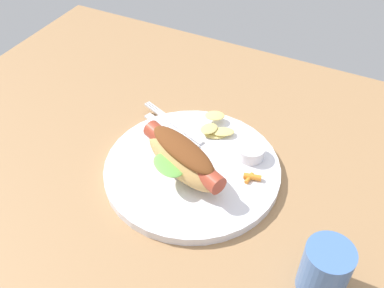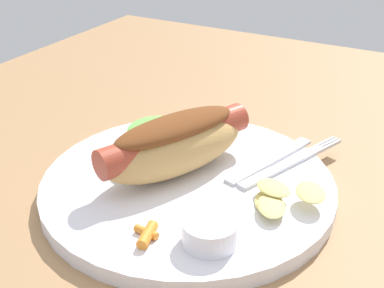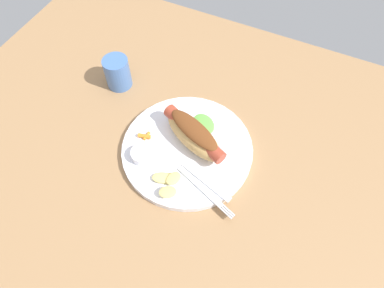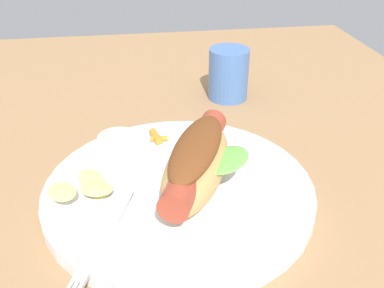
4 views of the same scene
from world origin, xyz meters
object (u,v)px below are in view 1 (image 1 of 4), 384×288
object	(u,v)px
plate	(192,169)
sauce_ramekin	(251,152)
hot_dog	(182,157)
carrot_garnish	(251,177)
knife	(171,131)
drinking_cup	(325,270)
chips_pile	(216,128)
fork	(174,123)

from	to	relation	value
plate	sauce_ramekin	xyz separation A→B (cm)	(7.91, 6.56, 1.90)
hot_dog	carrot_garnish	world-z (taller)	hot_dog
hot_dog	knife	xyz separation A→B (cm)	(-6.55, 7.96, -3.16)
knife	drinking_cup	world-z (taller)	drinking_cup
sauce_ramekin	chips_pile	distance (cm)	8.67
chips_pile	carrot_garnish	xyz separation A→B (cm)	(10.13, -8.24, -0.39)
sauce_ramekin	drinking_cup	world-z (taller)	drinking_cup
hot_dog	carrot_garnish	size ratio (longest dim) A/B	5.73
carrot_garnish	drinking_cup	bearing A→B (deg)	-40.71
plate	chips_pile	bearing A→B (deg)	90.56
hot_dog	sauce_ramekin	xyz separation A→B (cm)	(8.72, 8.46, -2.24)
plate	knife	bearing A→B (deg)	140.49
sauce_ramekin	carrot_garnish	xyz separation A→B (cm)	(2.12, -4.93, -0.65)
drinking_cup	hot_dog	bearing A→B (deg)	160.14
hot_dog	carrot_garnish	xyz separation A→B (cm)	(10.84, 3.53, -2.88)
knife	carrot_garnish	distance (cm)	17.94
sauce_ramekin	chips_pile	world-z (taller)	sauce_ramekin
drinking_cup	chips_pile	bearing A→B (deg)	139.92
plate	drinking_cup	distance (cm)	27.55
hot_dog	chips_pile	size ratio (longest dim) A/B	2.29
knife	chips_pile	bearing A→B (deg)	-135.09
knife	sauce_ramekin	bearing A→B (deg)	-160.88
fork	carrot_garnish	distance (cm)	19.09
fork	drinking_cup	xyz separation A→B (cm)	(32.85, -19.40, 2.32)
hot_dog	sauce_ramekin	size ratio (longest dim) A/B	3.65
fork	chips_pile	bearing A→B (deg)	-147.10
sauce_ramekin	chips_pile	xyz separation A→B (cm)	(-8.01, 3.31, -0.26)
sauce_ramekin	knife	world-z (taller)	sauce_ramekin
carrot_garnish	drinking_cup	xyz separation A→B (cm)	(14.92, -12.84, 2.07)
hot_dog	sauce_ramekin	bearing A→B (deg)	-112.53
carrot_garnish	sauce_ramekin	bearing A→B (deg)	113.23
hot_dog	carrot_garnish	bearing A→B (deg)	-138.62
knife	chips_pile	xyz separation A→B (cm)	(7.26, 3.80, 0.66)
knife	drinking_cup	xyz separation A→B (cm)	(32.30, -17.27, 2.34)
fork	knife	distance (cm)	2.20
hot_dog	drinking_cup	world-z (taller)	drinking_cup
fork	carrot_garnish	world-z (taller)	carrot_garnish
hot_dog	fork	world-z (taller)	hot_dog
hot_dog	knife	world-z (taller)	hot_dog
hot_dog	knife	distance (cm)	10.78
fork	hot_dog	bearing A→B (deg)	145.87
chips_pile	carrot_garnish	distance (cm)	13.06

